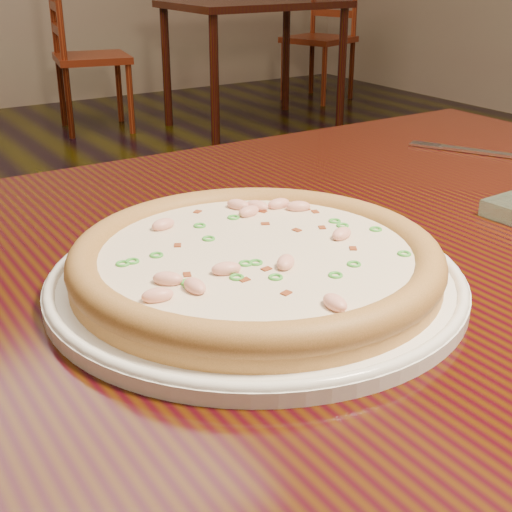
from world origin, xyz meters
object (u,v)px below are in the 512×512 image
bg_table_right (254,17)px  chair_c (82,57)px  chair_d (323,38)px  hero_table (325,328)px  plate (256,279)px  pizza (256,259)px

bg_table_right → chair_c: size_ratio=1.05×
bg_table_right → chair_d: chair_d is taller
hero_table → bg_table_right: size_ratio=1.20×
plate → pizza: 0.02m
hero_table → bg_table_right: bearing=58.6°
chair_d → bg_table_right: bearing=-151.4°
bg_table_right → chair_d: (0.92, 0.50, -0.22)m
plate → chair_d: size_ratio=0.38×
hero_table → chair_d: 4.76m
chair_c → plate: bearing=-107.5°
hero_table → pizza: pizza is taller
hero_table → bg_table_right: 3.82m
chair_d → pizza: bearing=-128.5°
plate → pizza: (0.00, 0.00, 0.02)m
plate → chair_c: bearing=72.5°
bg_table_right → chair_c: 1.05m
plate → chair_d: (3.03, 3.81, -0.32)m
pizza → chair_c: 3.95m
bg_table_right → plate: bearing=-122.5°
hero_table → pizza: size_ratio=3.75×
hero_table → bg_table_right: (1.99, 3.26, 0.00)m
pizza → plate: bearing=-94.1°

